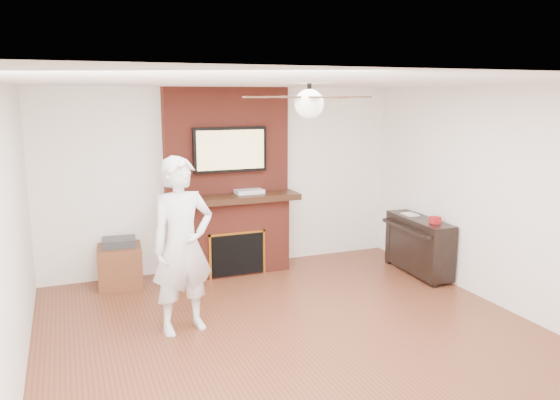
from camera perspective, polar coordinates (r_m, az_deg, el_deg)
name	(u,v)px	position (r m, az deg, el deg)	size (l,w,h in m)	color
room_shell	(308,221)	(5.05, 2.95, -2.23)	(5.36, 5.86, 2.86)	#5B2C1A
fireplace	(230,200)	(7.44, -5.24, 0.04)	(1.78, 0.64, 2.50)	maroon
tv	(230,150)	(7.30, -5.23, 5.26)	(1.00, 0.08, 0.60)	black
ceiling_fan	(309,103)	(4.92, 3.07, 10.13)	(1.21, 1.21, 0.31)	black
person	(183,246)	(5.60, -10.14, -4.73)	(0.66, 0.44, 1.81)	silver
side_table	(120,264)	(7.29, -16.37, -6.39)	(0.57, 0.57, 0.61)	#5C301A
piano	(418,244)	(7.62, 14.27, -4.49)	(0.49, 1.19, 0.86)	black
cable_box	(249,192)	(7.40, -3.23, 0.89)	(0.38, 0.22, 0.05)	silver
candle_orange	(218,272)	(7.44, -6.54, -7.44)	(0.06, 0.06, 0.12)	#C06716
candle_green	(238,271)	(7.47, -4.36, -7.45)	(0.07, 0.07, 0.09)	#368938
candle_cream	(243,270)	(7.51, -3.93, -7.30)	(0.08, 0.08, 0.10)	beige
candle_blue	(244,271)	(7.50, -3.82, -7.38)	(0.06, 0.06, 0.09)	#3740A7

